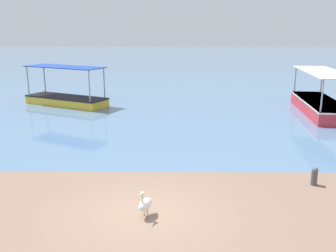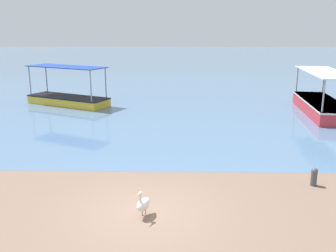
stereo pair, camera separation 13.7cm
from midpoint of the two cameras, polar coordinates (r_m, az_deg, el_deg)
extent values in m
plane|color=#7F6453|center=(10.75, -3.52, -12.92)|extent=(120.00, 120.00, 0.00)
cube|color=#54769B|center=(57.72, -0.08, 9.79)|extent=(110.00, 90.00, 0.00)
cube|color=red|center=(24.25, 21.96, 2.71)|extent=(2.64, 7.03, 0.75)
cube|color=silver|center=(24.19, 22.04, 3.49)|extent=(2.68, 7.08, 0.08)
cylinder|color=#99999E|center=(26.90, 18.67, 6.75)|extent=(0.08, 0.08, 1.69)
cylinder|color=#99999E|center=(27.32, 22.23, 6.54)|extent=(0.08, 0.08, 1.69)
cylinder|color=#99999E|center=(20.79, 22.26, 4.27)|extent=(0.08, 0.08, 1.69)
cube|color=silver|center=(23.94, 22.45, 7.62)|extent=(2.72, 6.84, 0.05)
cube|color=gold|center=(25.83, -15.34, 3.74)|extent=(5.85, 4.08, 0.57)
cube|color=black|center=(25.79, -15.38, 4.27)|extent=(5.90, 4.13, 0.08)
cylinder|color=#99999E|center=(26.93, -20.71, 6.44)|extent=(0.08, 0.08, 1.93)
cylinder|color=#99999E|center=(27.95, -18.44, 6.91)|extent=(0.08, 0.08, 1.93)
cylinder|color=#99999E|center=(23.40, -12.06, 5.95)|extent=(0.08, 0.08, 1.93)
cylinder|color=#99999E|center=(24.57, -9.85, 6.46)|extent=(0.08, 0.08, 1.93)
cube|color=#1E3B96|center=(25.52, -15.68, 8.68)|extent=(5.72, 4.08, 0.05)
cylinder|color=#E0997A|center=(10.48, -3.55, -13.04)|extent=(0.03, 0.03, 0.22)
cylinder|color=#E0997A|center=(10.52, -4.05, -12.93)|extent=(0.03, 0.03, 0.22)
ellipsoid|color=white|center=(10.36, -3.90, -11.85)|extent=(0.47, 0.62, 0.32)
ellipsoid|color=white|center=(10.55, -3.26, -11.20)|extent=(0.17, 0.19, 0.10)
cylinder|color=white|center=(10.14, -4.32, -11.06)|extent=(0.07, 0.07, 0.26)
sphere|color=white|center=(10.07, -4.34, -10.22)|extent=(0.11, 0.11, 0.11)
cone|color=#E5933F|center=(9.94, -4.79, -10.64)|extent=(0.17, 0.30, 0.06)
cylinder|color=#47474C|center=(13.18, 21.10, -7.41)|extent=(0.20, 0.20, 0.48)
sphere|color=#4C4C51|center=(13.09, 21.21, -6.33)|extent=(0.21, 0.21, 0.21)
camera|label=1|loc=(0.07, -90.26, -0.07)|focal=40.00mm
camera|label=2|loc=(0.07, 89.74, 0.07)|focal=40.00mm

